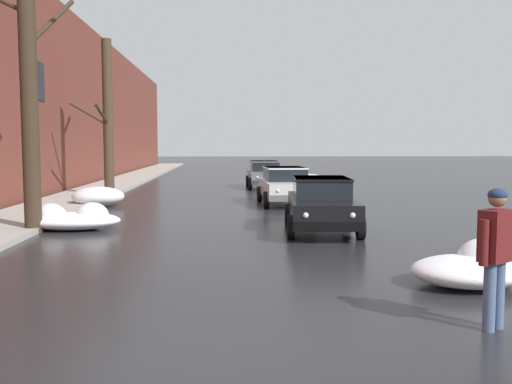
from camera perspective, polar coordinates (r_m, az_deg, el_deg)
ground_plane at (r=5.93m, az=-5.39°, el=-17.91°), size 200.00×200.00×0.00m
left_sidewalk_slab at (r=24.36m, az=-17.66°, el=-0.58°), size 2.62×80.00×0.14m
brick_townhouse_facade at (r=24.86m, az=-22.03°, el=9.53°), size 0.63×80.00×8.92m
snow_bank_near_corner_left at (r=15.90m, az=-18.11°, el=-2.65°), size 2.51×1.46×0.73m
snow_bank_along_left_kerb at (r=9.86m, az=21.16°, el=-7.24°), size 1.84×1.49×0.75m
snow_bank_mid_block_left at (r=21.45m, az=-15.77°, el=-0.48°), size 1.92×1.50×0.73m
snow_bank_near_corner_right at (r=28.11m, az=5.05°, el=0.99°), size 2.46×1.41×0.82m
bare_tree_second_along_sidewalk at (r=15.59m, az=-22.00°, el=9.11°), size 3.87×1.94×6.95m
bare_tree_mid_block at (r=24.81m, az=-14.88°, el=7.40°), size 1.77×3.38×6.71m
sedan_black_approaching_near_lane at (r=14.88m, az=6.66°, el=-1.10°), size 2.11×4.18×1.42m
sedan_white_parked_kerbside_close at (r=21.56m, az=2.98°, el=0.77°), size 2.03×4.20×1.42m
sedan_grey_parked_kerbside_mid at (r=29.43m, az=0.89°, el=1.88°), size 1.89×4.01×1.42m
pedestrian_with_coffee at (r=7.50m, az=23.20°, el=-5.19°), size 0.59×0.52×1.76m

